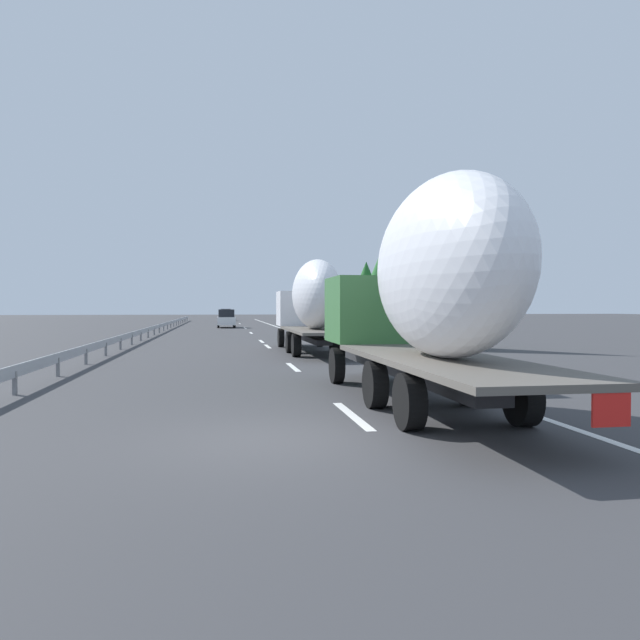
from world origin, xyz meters
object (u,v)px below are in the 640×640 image
Objects in this scene: car_silver_hatch at (226,315)px; car_white_van at (226,319)px; truck_trailing at (426,287)px; truck_lead at (312,302)px; road_sign at (309,308)px.

car_silver_hatch is 33.82m from car_white_van.
truck_trailing is 86.79m from car_silver_hatch.
truck_trailing reaches higher than car_silver_hatch.
truck_trailing is 2.59× the size of car_white_van.
truck_lead is at bearing -177.17° from car_silver_hatch.
truck_trailing reaches higher than road_sign.
car_white_van is at bearing 24.91° from road_sign.
car_white_van is at bearing 4.06° from truck_trailing.
car_white_van is 1.53× the size of road_sign.
truck_trailing is at bearing -177.70° from car_silver_hatch.
car_white_van is (52.88, 3.75, -1.69)m from truck_trailing.
car_silver_hatch is at bearing -0.46° from car_white_van.
car_white_van is at bearing 5.85° from truck_lead.
road_sign is (-48.57, -6.58, 1.17)m from car_silver_hatch.
truck_lead is 0.99× the size of truck_trailing.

